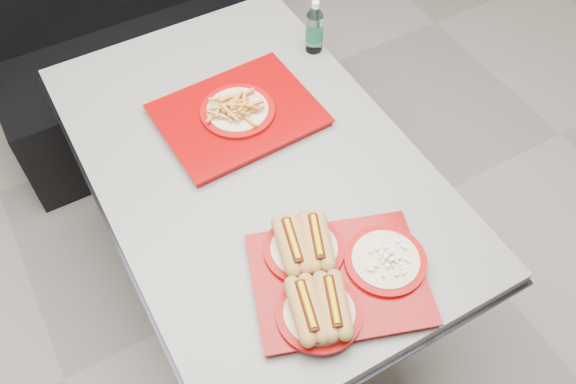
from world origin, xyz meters
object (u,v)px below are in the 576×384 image
booth_bench (142,44)px  water_bottle (315,30)px  tray_far (238,112)px  tray_near (332,275)px  diner_table (256,193)px

booth_bench → water_bottle: size_ratio=7.04×
booth_bench → tray_far: (0.04, -0.92, 0.38)m
tray_near → tray_far: 0.64m
tray_far → booth_bench: bearing=92.2°
diner_table → tray_far: bearing=78.3°
tray_far → water_bottle: 0.41m
booth_bench → tray_far: 1.00m
tray_near → tray_far: (0.05, 0.63, -0.01)m
booth_bench → tray_far: size_ratio=2.74×
water_bottle → diner_table: bearing=-140.5°
diner_table → water_bottle: bearing=39.5°
diner_table → water_bottle: (0.41, 0.34, 0.25)m
diner_table → tray_near: tray_near is taller
tray_near → water_bottle: 0.91m
diner_table → tray_far: (0.04, 0.17, 0.19)m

